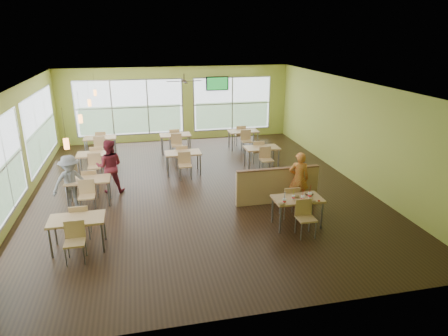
{
  "coord_description": "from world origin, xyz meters",
  "views": [
    {
      "loc": [
        -1.74,
        -11.45,
        4.67
      ],
      "look_at": [
        0.58,
        -0.97,
        0.95
      ],
      "focal_mm": 32.0,
      "sensor_mm": 36.0,
      "label": 1
    }
  ],
  "objects_px": {
    "man_plaid": "(299,178)",
    "food_basket": "(309,194)",
    "half_wall_divider": "(277,185)",
    "main_table": "(297,202)"
  },
  "relations": [
    {
      "from": "half_wall_divider",
      "to": "man_plaid",
      "type": "relative_size",
      "value": 1.57
    },
    {
      "from": "food_basket",
      "to": "half_wall_divider",
      "type": "bearing_deg",
      "value": 104.97
    },
    {
      "from": "main_table",
      "to": "half_wall_divider",
      "type": "xyz_separation_m",
      "value": [
        0.0,
        1.45,
        -0.11
      ]
    },
    {
      "from": "food_basket",
      "to": "main_table",
      "type": "bearing_deg",
      "value": -159.97
    },
    {
      "from": "main_table",
      "to": "half_wall_divider",
      "type": "relative_size",
      "value": 0.63
    },
    {
      "from": "main_table",
      "to": "half_wall_divider",
      "type": "distance_m",
      "value": 1.45
    },
    {
      "from": "main_table",
      "to": "man_plaid",
      "type": "distance_m",
      "value": 1.36
    },
    {
      "from": "man_plaid",
      "to": "food_basket",
      "type": "relative_size",
      "value": 6.92
    },
    {
      "from": "main_table",
      "to": "man_plaid",
      "type": "bearing_deg",
      "value": 66.33
    },
    {
      "from": "half_wall_divider",
      "to": "man_plaid",
      "type": "distance_m",
      "value": 0.63
    }
  ]
}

